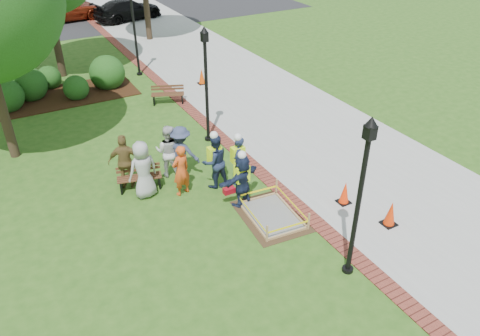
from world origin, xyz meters
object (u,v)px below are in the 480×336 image
wet_concrete_pad (272,210)px  bench_near (140,182)px  cone_front (390,214)px  hivis_worker_b (238,159)px  lamp_near (361,189)px  hivis_worker_c (215,160)px  hivis_worker_a (242,178)px

wet_concrete_pad → bench_near: 4.34m
bench_near → cone_front: size_ratio=1.83×
wet_concrete_pad → hivis_worker_b: 2.17m
bench_near → lamp_near: 7.29m
wet_concrete_pad → hivis_worker_c: (-0.71, 2.26, 0.72)m
bench_near → lamp_near: bearing=-61.4°
lamp_near → hivis_worker_b: (-0.45, 4.89, -1.59)m
hivis_worker_c → cone_front: bearing=-51.1°
wet_concrete_pad → hivis_worker_b: hivis_worker_b is taller
bench_near → hivis_worker_c: hivis_worker_c is taller
wet_concrete_pad → bench_near: bearing=131.2°
bench_near → hivis_worker_a: hivis_worker_a is taller
bench_near → hivis_worker_c: size_ratio=0.74×
hivis_worker_b → hivis_worker_c: (-0.72, 0.19, 0.07)m
bench_near → hivis_worker_b: 3.18m
wet_concrete_pad → lamp_near: bearing=-80.8°
wet_concrete_pad → bench_near: size_ratio=1.69×
bench_near → cone_front: bearing=-43.2°
wet_concrete_pad → bench_near: (-2.86, 3.27, 0.00)m
cone_front → lamp_near: 3.19m
cone_front → hivis_worker_b: 4.86m
hivis_worker_a → hivis_worker_c: 1.29m
bench_near → hivis_worker_b: size_ratio=0.81×
wet_concrete_pad → cone_front: bearing=-35.9°
hivis_worker_a → lamp_near: bearing=-76.7°
hivis_worker_a → hivis_worker_b: (0.45, 1.07, -0.02)m
wet_concrete_pad → hivis_worker_c: hivis_worker_c is taller
bench_near → hivis_worker_c: (2.16, -1.01, 0.72)m
lamp_near → hivis_worker_c: (-1.16, 5.08, -1.52)m
hivis_worker_a → hivis_worker_c: size_ratio=0.94×
hivis_worker_c → lamp_near: bearing=-77.1°
bench_near → hivis_worker_a: 3.39m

